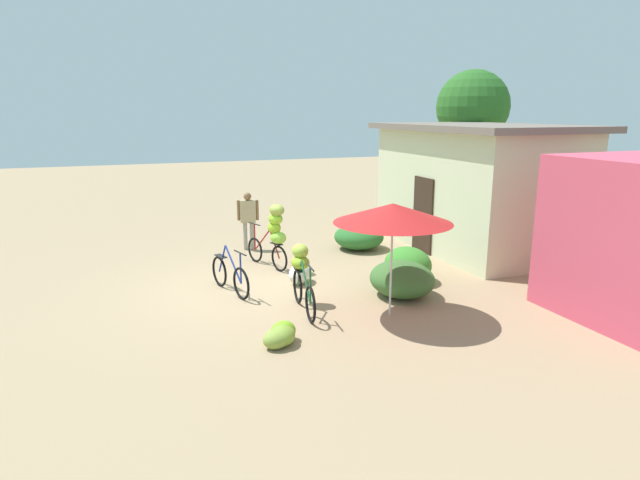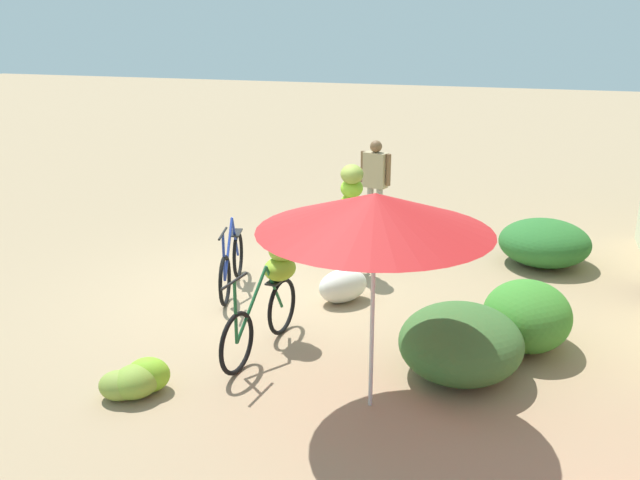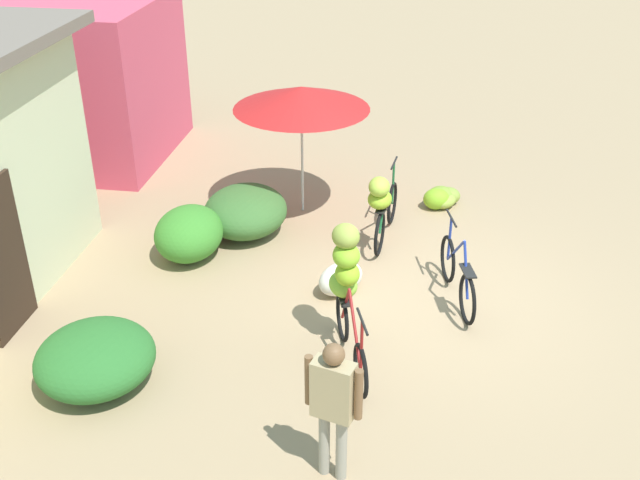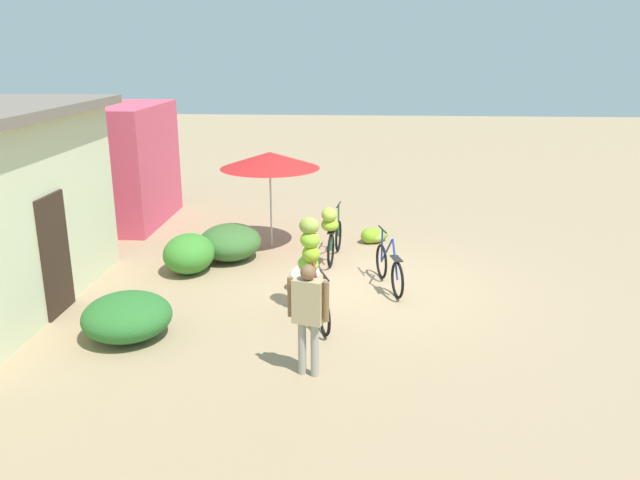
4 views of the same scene
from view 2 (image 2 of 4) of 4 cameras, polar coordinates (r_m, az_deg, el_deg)
The scene contains 11 objects.
ground_plane at distance 9.56m, azimuth -4.93°, elevation -4.32°, with size 60.00×60.00×0.00m, color tan.
hedge_bush_front_left at distance 11.04m, azimuth 17.77°, elevation -0.20°, with size 1.37×1.35×0.68m, color #2B6B2B.
hedge_bush_front_right at distance 8.24m, azimuth 16.46°, elevation -5.90°, with size 1.20×0.98×0.76m, color #3A842B.
hedge_bush_mid at distance 7.48m, azimuth 11.36°, elevation -8.16°, with size 1.44×1.28×0.72m, color #3A682F.
market_umbrella at distance 6.21m, azimuth 4.48°, elevation 2.24°, with size 2.13×2.13×2.10m.
bicycle_leftmost at distance 10.12m, azimuth 2.57°, elevation 2.67°, with size 1.61×0.69×1.60m.
bicycle_near_pile at distance 9.58m, azimuth -7.19°, elevation -2.01°, with size 1.65×0.47×0.99m.
bicycle_center_loaded at distance 7.89m, azimuth -3.86°, elevation -3.63°, with size 1.73×0.39×1.21m.
banana_pile_on_ground at distance 7.28m, azimuth -14.75°, elevation -10.97°, with size 0.69×0.67×0.35m.
produce_sack at distance 9.18m, azimuth 1.88°, elevation -3.73°, with size 0.70×0.44×0.44m, color silver.
person_vendor at distance 12.11m, azimuth 4.52°, elevation 5.20°, with size 0.30×0.56×1.57m.
Camera 2 is at (8.17, 3.42, 3.59)m, focal length 39.40 mm.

